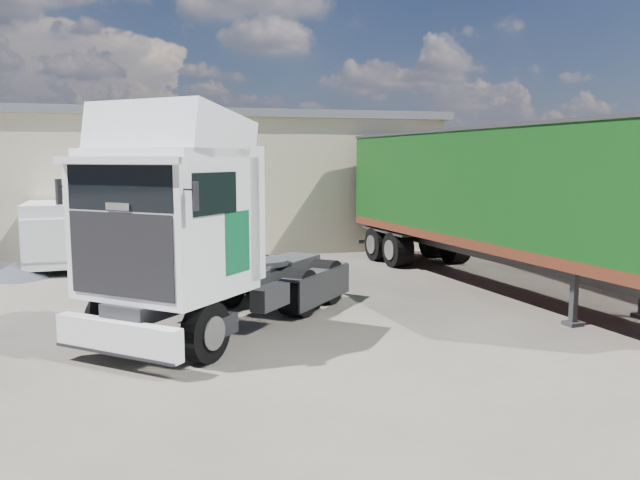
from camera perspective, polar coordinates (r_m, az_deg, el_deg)
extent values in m
plane|color=black|center=(13.03, -6.60, -8.34)|extent=(120.00, 120.00, 0.00)
cube|color=beige|center=(28.78, -23.10, 4.80)|extent=(30.00, 12.00, 5.00)
cube|color=#575A5C|center=(28.81, -23.37, 10.07)|extent=(30.60, 12.60, 0.30)
cube|color=#575A5C|center=(22.48, -15.20, 2.77)|extent=(4.00, 0.08, 3.60)
cube|color=#575A5C|center=(28.82, -23.39, 10.46)|extent=(30.60, 0.40, 0.15)
cube|color=brown|center=(22.75, 21.07, 1.19)|extent=(0.35, 26.00, 2.50)
cylinder|color=black|center=(11.79, -14.72, -7.50)|extent=(2.60, 2.45, 1.08)
cylinder|color=black|center=(14.59, -5.50, -4.43)|extent=(2.64, 2.48, 1.08)
cylinder|color=black|center=(15.79, -2.78, -3.49)|extent=(2.64, 2.48, 1.08)
cube|color=#2D2D30|center=(13.59, -8.01, -3.73)|extent=(5.06, 5.70, 0.31)
cube|color=silver|center=(11.11, -18.02, -8.45)|extent=(2.14, 1.88, 0.56)
cube|color=silver|center=(11.74, -13.86, 1.28)|extent=(3.45, 3.43, 2.49)
cube|color=black|center=(10.93, -17.75, -1.33)|extent=(1.74, 1.50, 1.42)
cube|color=black|center=(10.84, -17.91, 4.55)|extent=(1.77, 1.53, 0.76)
cube|color=silver|center=(11.84, -13.47, 9.11)|extent=(3.20, 3.14, 1.25)
cube|color=#0B502D|center=(12.92, -17.01, 0.46)|extent=(0.51, 0.59, 1.12)
cube|color=#0B502D|center=(11.33, -7.54, -0.21)|extent=(0.51, 0.59, 1.12)
cylinder|color=#2D2D30|center=(14.65, -5.11, -2.02)|extent=(1.58, 1.58, 0.12)
cube|color=#2D2D30|center=(14.32, 22.19, -4.95)|extent=(0.36, 0.36, 1.19)
cylinder|color=black|center=(21.72, 8.82, -0.47)|extent=(2.87, 1.44, 1.15)
cube|color=#2D2D30|center=(18.00, 15.68, -1.00)|extent=(2.25, 13.04, 0.38)
cube|color=#582214|center=(17.95, 15.72, 0.13)|extent=(4.08, 13.23, 0.26)
cube|color=black|center=(17.83, 15.90, 5.05)|extent=(4.08, 13.23, 2.82)
cube|color=#2D2D30|center=(17.83, 16.06, 9.65)|extent=(4.15, 13.30, 0.09)
cylinder|color=black|center=(20.87, -22.44, -1.82)|extent=(2.24, 0.91, 0.75)
cylinder|color=black|center=(24.48, -21.89, -0.50)|extent=(2.24, 0.91, 0.75)
cube|color=silver|center=(22.57, -22.25, 0.96)|extent=(2.55, 5.40, 1.94)
cube|color=silver|center=(20.43, -22.61, 0.15)|extent=(2.18, 1.18, 1.26)
cube|color=black|center=(20.59, -22.66, 1.96)|extent=(2.00, 0.24, 0.69)
cone|color=black|center=(20.61, -25.92, -2.44)|extent=(2.43, 2.43, 0.53)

